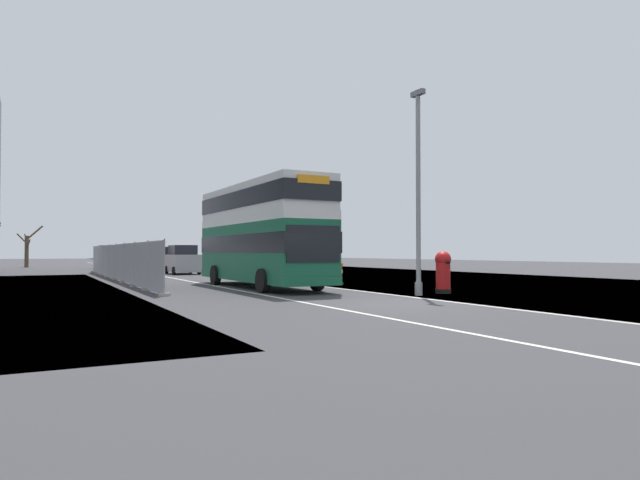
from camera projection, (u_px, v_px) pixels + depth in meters
The scene contains 11 objects.
ground at pixel (408, 304), 18.37m from camera, with size 140.00×280.00×0.10m.
double_decker_bus at pixel (261, 233), 26.17m from camera, with size 2.90×11.02×4.84m.
lamppost_foreground at pixel (418, 198), 21.30m from camera, with size 0.29×0.70×7.97m.
red_pillar_postbox at pixel (443, 270), 22.29m from camera, with size 0.65×0.65×1.71m.
roadworks_barrier at pixel (328, 271), 28.42m from camera, with size 1.64×0.55×1.09m.
construction_site_fence at pixel (116, 263), 32.90m from camera, with size 0.44×27.40×2.18m.
car_oncoming_near at pixel (183, 260), 42.09m from camera, with size 2.08×4.14×2.20m.
car_receding_mid at pixel (162, 259), 49.31m from camera, with size 2.03×4.50×2.14m.
car_receding_far at pixel (107, 258), 55.27m from camera, with size 1.90×4.38×2.33m.
car_far_side at pixel (134, 258), 63.31m from camera, with size 1.95×3.91×2.11m.
bare_tree_far_verge_far at pixel (27, 248), 60.24m from camera, with size 2.64×2.27×4.65m.
Camera 1 is at (-10.61, -14.81, 1.68)m, focal length 30.89 mm.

